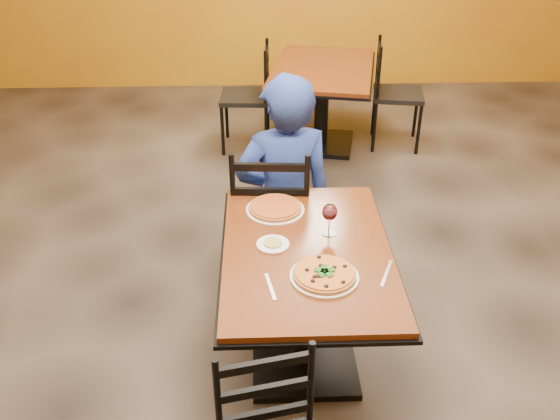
{
  "coord_description": "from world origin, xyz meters",
  "views": [
    {
      "loc": [
        -0.22,
        -2.86,
        2.39
      ],
      "look_at": [
        -0.12,
        -0.3,
        0.85
      ],
      "focal_mm": 38.49,
      "sensor_mm": 36.0,
      "label": 1
    }
  ],
  "objects_px": {
    "pizza_main": "(324,274)",
    "side_plate": "(273,244)",
    "table_second": "(322,88)",
    "chair_second_right": "(398,95)",
    "wine_glass": "(329,218)",
    "chair_main_far": "(271,215)",
    "diner": "(284,175)",
    "plate_main": "(324,277)",
    "table_main": "(306,281)",
    "chair_second_left": "(245,97)",
    "pizza_far": "(275,207)",
    "plate_far": "(275,210)"
  },
  "relations": [
    {
      "from": "chair_second_right",
      "to": "chair_second_left",
      "type": "bearing_deg",
      "value": 99.06
    },
    {
      "from": "table_main",
      "to": "pizza_main",
      "type": "xyz_separation_m",
      "value": [
        0.06,
        -0.23,
        0.21
      ]
    },
    {
      "from": "diner",
      "to": "plate_far",
      "type": "distance_m",
      "value": 0.6
    },
    {
      "from": "table_second",
      "to": "chair_second_right",
      "type": "height_order",
      "value": "chair_second_right"
    },
    {
      "from": "table_main",
      "to": "wine_glass",
      "type": "relative_size",
      "value": 6.83
    },
    {
      "from": "table_second",
      "to": "side_plate",
      "type": "relative_size",
      "value": 9.12
    },
    {
      "from": "table_second",
      "to": "plate_far",
      "type": "xyz_separation_m",
      "value": [
        -0.49,
        -2.44,
        0.19
      ]
    },
    {
      "from": "pizza_main",
      "to": "wine_glass",
      "type": "relative_size",
      "value": 1.58
    },
    {
      "from": "plate_main",
      "to": "pizza_main",
      "type": "xyz_separation_m",
      "value": [
        0.0,
        0.0,
        0.02
      ]
    },
    {
      "from": "table_main",
      "to": "diner",
      "type": "distance_m",
      "value": 0.96
    },
    {
      "from": "table_second",
      "to": "pizza_main",
      "type": "bearing_deg",
      "value": -95.49
    },
    {
      "from": "plate_main",
      "to": "wine_glass",
      "type": "relative_size",
      "value": 1.72
    },
    {
      "from": "chair_second_left",
      "to": "plate_far",
      "type": "relative_size",
      "value": 3.09
    },
    {
      "from": "wine_glass",
      "to": "pizza_main",
      "type": "bearing_deg",
      "value": -99.12
    },
    {
      "from": "chair_second_left",
      "to": "diner",
      "type": "relative_size",
      "value": 0.73
    },
    {
      "from": "pizza_far",
      "to": "plate_main",
      "type": "bearing_deg",
      "value": -71.0
    },
    {
      "from": "pizza_main",
      "to": "side_plate",
      "type": "relative_size",
      "value": 1.77
    },
    {
      "from": "table_second",
      "to": "pizza_main",
      "type": "xyz_separation_m",
      "value": [
        -0.29,
        -3.03,
        0.21
      ]
    },
    {
      "from": "side_plate",
      "to": "wine_glass",
      "type": "relative_size",
      "value": 0.89
    },
    {
      "from": "diner",
      "to": "pizza_far",
      "type": "bearing_deg",
      "value": 73.0
    },
    {
      "from": "chair_second_right",
      "to": "pizza_main",
      "type": "relative_size",
      "value": 3.41
    },
    {
      "from": "pizza_main",
      "to": "side_plate",
      "type": "xyz_separation_m",
      "value": [
        -0.22,
        0.26,
        -0.02
      ]
    },
    {
      "from": "chair_second_left",
      "to": "wine_glass",
      "type": "relative_size",
      "value": 5.32
    },
    {
      "from": "plate_far",
      "to": "side_plate",
      "type": "bearing_deg",
      "value": -93.69
    },
    {
      "from": "wine_glass",
      "to": "table_second",
      "type": "bearing_deg",
      "value": 85.0
    },
    {
      "from": "side_plate",
      "to": "wine_glass",
      "type": "distance_m",
      "value": 0.31
    },
    {
      "from": "side_plate",
      "to": "wine_glass",
      "type": "height_order",
      "value": "wine_glass"
    },
    {
      "from": "plate_main",
      "to": "pizza_main",
      "type": "bearing_deg",
      "value": 0.0
    },
    {
      "from": "side_plate",
      "to": "wine_glass",
      "type": "xyz_separation_m",
      "value": [
        0.28,
        0.09,
        0.08
      ]
    },
    {
      "from": "chair_second_right",
      "to": "diner",
      "type": "height_order",
      "value": "diner"
    },
    {
      "from": "table_second",
      "to": "chair_second_left",
      "type": "relative_size",
      "value": 1.52
    },
    {
      "from": "table_main",
      "to": "side_plate",
      "type": "distance_m",
      "value": 0.26
    },
    {
      "from": "table_second",
      "to": "plate_main",
      "type": "relative_size",
      "value": 4.71
    },
    {
      "from": "chair_second_right",
      "to": "pizza_far",
      "type": "distance_m",
      "value": 2.73
    },
    {
      "from": "chair_second_left",
      "to": "plate_far",
      "type": "bearing_deg",
      "value": 7.78
    },
    {
      "from": "plate_far",
      "to": "chair_second_left",
      "type": "bearing_deg",
      "value": 94.72
    },
    {
      "from": "chair_main_far",
      "to": "plate_far",
      "type": "relative_size",
      "value": 3.22
    },
    {
      "from": "table_second",
      "to": "chair_second_right",
      "type": "distance_m",
      "value": 0.7
    },
    {
      "from": "table_main",
      "to": "plate_main",
      "type": "distance_m",
      "value": 0.31
    },
    {
      "from": "table_second",
      "to": "pizza_main",
      "type": "height_order",
      "value": "pizza_main"
    },
    {
      "from": "diner",
      "to": "plate_far",
      "type": "relative_size",
      "value": 4.22
    },
    {
      "from": "chair_main_far",
      "to": "pizza_far",
      "type": "bearing_deg",
      "value": 95.58
    },
    {
      "from": "table_main",
      "to": "table_second",
      "type": "height_order",
      "value": "same"
    },
    {
      "from": "chair_main_far",
      "to": "diner",
      "type": "distance_m",
      "value": 0.28
    },
    {
      "from": "diner",
      "to": "pizza_far",
      "type": "distance_m",
      "value": 0.6
    },
    {
      "from": "table_main",
      "to": "side_plate",
      "type": "xyz_separation_m",
      "value": [
        -0.16,
        0.04,
        0.2
      ]
    },
    {
      "from": "chair_second_right",
      "to": "side_plate",
      "type": "xyz_separation_m",
      "value": [
        -1.21,
        -2.76,
        0.27
      ]
    },
    {
      "from": "diner",
      "to": "pizza_main",
      "type": "xyz_separation_m",
      "value": [
        0.13,
        -1.17,
        0.12
      ]
    },
    {
      "from": "table_main",
      "to": "pizza_far",
      "type": "height_order",
      "value": "pizza_far"
    },
    {
      "from": "chair_second_left",
      "to": "diner",
      "type": "xyz_separation_m",
      "value": [
        0.28,
        -1.85,
        0.18
      ]
    }
  ]
}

